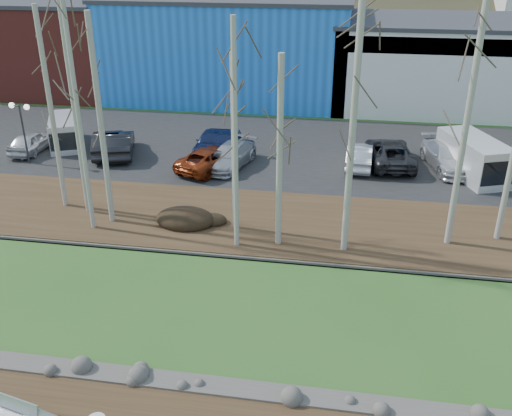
% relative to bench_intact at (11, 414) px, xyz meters
% --- Properties ---
extents(dirt_strip, '(80.00, 1.80, 0.03)m').
position_rel_bench_intact_xyz_m(dirt_strip, '(4.47, 1.46, -0.45)').
color(dirt_strip, '#382616').
rests_on(dirt_strip, ground).
extents(near_bank_rocks, '(80.00, 0.80, 0.50)m').
position_rel_bench_intact_xyz_m(near_bank_rocks, '(4.47, 2.46, -0.47)').
color(near_bank_rocks, '#47423D').
rests_on(near_bank_rocks, ground).
extents(river, '(80.00, 8.00, 0.90)m').
position_rel_bench_intact_xyz_m(river, '(4.47, 6.56, -0.47)').
color(river, black).
rests_on(river, ground).
extents(far_bank_rocks, '(80.00, 0.80, 0.46)m').
position_rel_bench_intact_xyz_m(far_bank_rocks, '(4.47, 10.66, -0.47)').
color(far_bank_rocks, '#47423D').
rests_on(far_bank_rocks, ground).
extents(far_bank, '(80.00, 7.00, 0.15)m').
position_rel_bench_intact_xyz_m(far_bank, '(4.47, 13.86, -0.39)').
color(far_bank, '#382616').
rests_on(far_bank, ground).
extents(parking_lot, '(80.00, 14.00, 0.14)m').
position_rel_bench_intact_xyz_m(parking_lot, '(4.47, 24.36, -0.40)').
color(parking_lot, black).
rests_on(parking_lot, ground).
extents(building_brick, '(16.32, 12.24, 7.80)m').
position_rel_bench_intact_xyz_m(building_brick, '(-19.53, 38.36, 3.44)').
color(building_brick, maroon).
rests_on(building_brick, ground).
extents(building_blue, '(20.40, 12.24, 8.30)m').
position_rel_bench_intact_xyz_m(building_blue, '(-1.53, 38.36, 3.69)').
color(building_blue, blue).
rests_on(building_blue, ground).
extents(building_white, '(18.36, 12.24, 6.80)m').
position_rel_bench_intact_xyz_m(building_white, '(16.47, 38.35, 2.94)').
color(building_white, silver).
rests_on(building_white, ground).
extents(bench_intact, '(1.94, 0.94, 0.93)m').
position_rel_bench_intact_xyz_m(bench_intact, '(0.00, 0.00, 0.00)').
color(bench_intact, '#A8AAAD').
rests_on(bench_intact, ground).
extents(dirt_mound, '(2.86, 2.02, 0.56)m').
position_rel_bench_intact_xyz_m(dirt_mound, '(1.41, 12.90, -0.04)').
color(dirt_mound, black).
rests_on(dirt_mound, far_bank).
extents(birch_0, '(0.25, 0.25, 9.83)m').
position_rel_bench_intact_xyz_m(birch_0, '(-5.25, 13.91, 4.60)').
color(birch_0, '#AEAA9E').
rests_on(birch_0, far_bank).
extents(birch_1, '(0.22, 0.22, 11.60)m').
position_rel_bench_intact_xyz_m(birch_1, '(-3.79, 13.40, 5.48)').
color(birch_1, '#AEAA9E').
rests_on(birch_1, far_bank).
extents(birch_2, '(0.27, 0.27, 9.75)m').
position_rel_bench_intact_xyz_m(birch_2, '(-2.20, 12.64, 4.56)').
color(birch_2, '#AEAA9E').
rests_on(birch_2, far_bank).
extents(birch_3, '(0.21, 0.21, 10.55)m').
position_rel_bench_intact_xyz_m(birch_3, '(-2.80, 11.80, 4.96)').
color(birch_3, '#AEAA9E').
rests_on(birch_3, far_bank).
extents(birch_4, '(0.27, 0.27, 8.42)m').
position_rel_bench_intact_xyz_m(birch_4, '(6.06, 11.69, 3.89)').
color(birch_4, '#AEAA9E').
rests_on(birch_4, far_bank).
extents(birch_5, '(0.22, 0.22, 8.19)m').
position_rel_bench_intact_xyz_m(birch_5, '(3.86, 12.89, 3.78)').
color(birch_5, '#AEAA9E').
rests_on(birch_5, far_bank).
extents(birch_6, '(0.22, 0.22, 9.84)m').
position_rel_bench_intact_xyz_m(birch_6, '(4.26, 11.27, 4.60)').
color(birch_6, '#AEAA9E').
rests_on(birch_6, far_bank).
extents(birch_7, '(0.28, 0.28, 11.65)m').
position_rel_bench_intact_xyz_m(birch_7, '(9.01, 11.65, 5.51)').
color(birch_7, '#AEAA9E').
rests_on(birch_7, far_bank).
extents(birch_8, '(0.27, 0.27, 10.76)m').
position_rel_bench_intact_xyz_m(birch_8, '(13.60, 13.00, 5.06)').
color(birch_8, '#AEAA9E').
rests_on(birch_8, far_bank).
extents(street_lamp, '(1.40, 0.55, 3.72)m').
position_rel_bench_intact_xyz_m(street_lamp, '(-10.24, 19.19, 2.60)').
color(street_lamp, '#262628').
rests_on(street_lamp, parking_lot).
extents(car_0, '(1.63, 4.00, 1.36)m').
position_rel_bench_intact_xyz_m(car_0, '(-11.10, 21.18, 0.35)').
color(car_0, '#BDBEC0').
rests_on(car_0, parking_lot).
extents(car_1, '(2.95, 4.89, 1.52)m').
position_rel_bench_intact_xyz_m(car_1, '(-6.06, 21.50, 0.43)').
color(car_1, black).
rests_on(car_1, parking_lot).
extents(car_2, '(3.78, 5.16, 1.30)m').
position_rel_bench_intact_xyz_m(car_2, '(0.86, 20.08, 0.32)').
color(car_2, maroon).
rests_on(car_2, parking_lot).
extents(car_3, '(2.95, 5.00, 1.36)m').
position_rel_bench_intact_xyz_m(car_3, '(2.01, 20.66, 0.35)').
color(car_3, '#9EA0A5').
rests_on(car_3, parking_lot).
extents(car_4, '(1.69, 3.94, 1.33)m').
position_rel_bench_intact_xyz_m(car_4, '(1.16, 23.12, 0.34)').
color(car_4, '#151F42').
rests_on(car_4, parking_lot).
extents(car_5, '(1.64, 4.28, 1.39)m').
position_rel_bench_intact_xyz_m(car_5, '(9.62, 21.94, 0.37)').
color(car_5, '#BBBBBE').
rests_on(car_5, parking_lot).
extents(car_6, '(3.10, 5.65, 1.50)m').
position_rel_bench_intact_xyz_m(car_6, '(11.43, 22.61, 0.42)').
color(car_6, '#28282A').
rests_on(car_6, parking_lot).
extents(car_7, '(3.16, 5.50, 1.50)m').
position_rel_bench_intact_xyz_m(car_7, '(14.78, 22.49, 0.42)').
color(car_7, '#B9B9BB').
rests_on(car_7, parking_lot).
extents(car_8, '(2.95, 4.89, 1.52)m').
position_rel_bench_intact_xyz_m(car_8, '(-5.29, 21.50, 0.43)').
color(car_8, black).
rests_on(car_8, parking_lot).
extents(car_9, '(1.69, 3.94, 1.33)m').
position_rel_bench_intact_xyz_m(car_9, '(0.18, 23.12, 0.34)').
color(car_9, '#151F42').
rests_on(car_9, parking_lot).
extents(van_white, '(3.79, 5.49, 2.22)m').
position_rel_bench_intact_xyz_m(van_white, '(16.11, 21.36, 0.78)').
color(van_white, silver).
rests_on(van_white, parking_lot).
extents(van_grey, '(3.42, 4.63, 1.87)m').
position_rel_bench_intact_xyz_m(van_grey, '(-9.45, 22.52, 0.61)').
color(van_grey, silver).
rests_on(van_grey, parking_lot).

